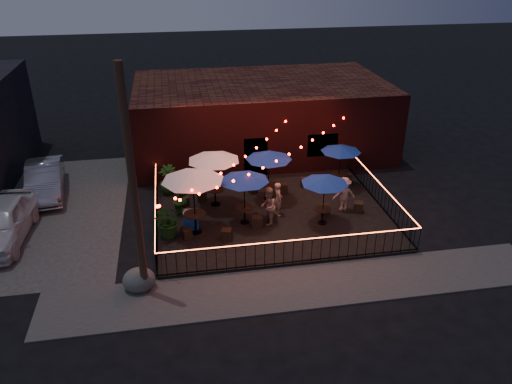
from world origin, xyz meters
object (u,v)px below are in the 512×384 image
at_px(cafe_table_0, 193,177).
at_px(cooler, 191,220).
at_px(cafe_table_3, 269,156).
at_px(cafe_table_1, 214,157).
at_px(utility_pole, 134,190).
at_px(boulder, 139,280).
at_px(cafe_table_5, 341,149).
at_px(cafe_table_2, 244,178).
at_px(cafe_table_4, 325,181).

bearing_deg(cafe_table_0, cooler, 122.09).
bearing_deg(cafe_table_3, cafe_table_1, -175.83).
bearing_deg(cooler, cafe_table_1, 61.10).
distance_m(utility_pole, boulder, 3.62).
height_order(utility_pole, cafe_table_5, utility_pole).
distance_m(cafe_table_2, cafe_table_3, 2.49).
bearing_deg(cooler, cafe_table_3, 32.77).
bearing_deg(cooler, cafe_table_2, 6.42).
height_order(cafe_table_1, cooler, cafe_table_1).
xyz_separation_m(cafe_table_3, cafe_table_5, (3.66, 0.71, -0.18)).
xyz_separation_m(utility_pole, cafe_table_3, (5.54, 6.00, -1.72)).
bearing_deg(cafe_table_1, boulder, -120.14).
relative_size(cafe_table_0, boulder, 2.83).
bearing_deg(cafe_table_5, utility_pole, -143.92).
height_order(cooler, boulder, cooler).
relative_size(cafe_table_3, cooler, 2.98).
xyz_separation_m(cafe_table_0, cafe_table_1, (1.05, 2.27, -0.18)).
xyz_separation_m(cafe_table_2, cafe_table_5, (5.10, 2.74, -0.16)).
bearing_deg(boulder, utility_pole, -47.20).
distance_m(utility_pole, cafe_table_3, 8.34).
height_order(cafe_table_3, cafe_table_5, cafe_table_3).
bearing_deg(cafe_table_1, cooler, -121.22).
xyz_separation_m(cafe_table_2, cooler, (-2.28, -0.16, -1.68)).
bearing_deg(cafe_table_4, boulder, -157.60).
height_order(cafe_table_0, boulder, cafe_table_0).
bearing_deg(cafe_table_0, cafe_table_2, 11.45).
relative_size(cafe_table_2, boulder, 2.75).
relative_size(cafe_table_3, boulder, 2.51).
bearing_deg(cafe_table_3, cooler, -149.56).
distance_m(cafe_table_3, cooler, 4.65).
xyz_separation_m(cafe_table_3, cooler, (-3.73, -2.19, -1.70)).
bearing_deg(cafe_table_1, cafe_table_3, 4.17).
height_order(cafe_table_3, cooler, cafe_table_3).
relative_size(cafe_table_4, boulder, 2.45).
distance_m(cafe_table_5, boulder, 11.55).
relative_size(cafe_table_4, cooler, 2.91).
distance_m(cafe_table_1, cafe_table_4, 5.00).
relative_size(cafe_table_0, cafe_table_5, 1.13).
relative_size(cafe_table_5, cooler, 2.98).
bearing_deg(cafe_table_3, boulder, -134.92).
xyz_separation_m(cooler, boulder, (-2.03, -3.58, -0.19)).
bearing_deg(cafe_table_1, utility_pole, -117.56).
bearing_deg(cafe_table_4, cafe_table_1, 150.36).
bearing_deg(cooler, cafe_table_5, 23.76).
xyz_separation_m(cafe_table_0, cafe_table_5, (7.22, 3.16, -0.57)).
distance_m(cafe_table_1, boulder, 6.79).
relative_size(cafe_table_0, cooler, 3.36).
bearing_deg(cafe_table_5, boulder, -145.45).
relative_size(utility_pole, cafe_table_1, 2.72).
height_order(cafe_table_0, cafe_table_1, cafe_table_0).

